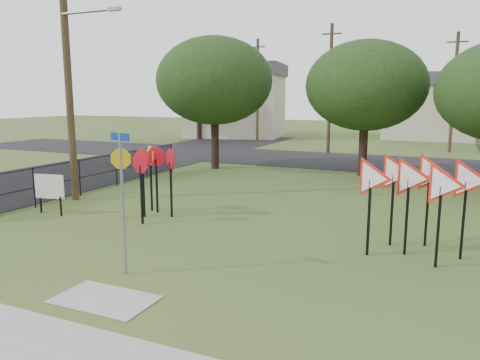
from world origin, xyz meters
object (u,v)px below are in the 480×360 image
(stop_sign_cluster, at_px, (147,165))
(info_board, at_px, (49,188))
(yield_sign_cluster, at_px, (418,182))
(street_name_sign, at_px, (122,195))

(stop_sign_cluster, xyz_separation_m, info_board, (-3.22, -1.18, -0.81))
(stop_sign_cluster, height_order, info_board, stop_sign_cluster)
(info_board, bearing_deg, yield_sign_cluster, 3.71)
(stop_sign_cluster, relative_size, yield_sign_cluster, 0.72)
(street_name_sign, relative_size, info_board, 2.32)
(street_name_sign, distance_m, stop_sign_cluster, 5.28)
(street_name_sign, relative_size, yield_sign_cluster, 0.99)
(stop_sign_cluster, relative_size, info_board, 1.68)
(yield_sign_cluster, distance_m, info_board, 11.80)
(yield_sign_cluster, bearing_deg, stop_sign_cluster, 177.16)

